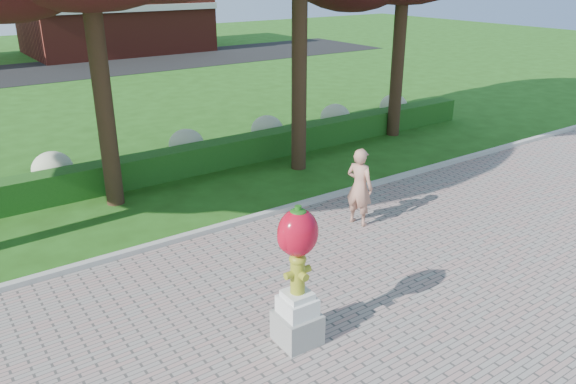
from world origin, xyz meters
name	(u,v)px	position (x,y,z in m)	size (l,w,h in m)	color
ground	(320,277)	(0.00, 0.00, 0.00)	(100.00, 100.00, 0.00)	#214B12
curb	(242,221)	(0.00, 3.00, 0.07)	(40.00, 0.18, 0.15)	#ADADA5
lawn_hedge	(170,164)	(0.00, 7.00, 0.40)	(24.00, 0.70, 0.80)	#164012
hydrangea_row	(174,147)	(0.57, 8.00, 0.55)	(20.10, 1.10, 0.99)	#A3A981
street	(19,74)	(0.00, 28.00, 0.01)	(50.00, 8.00, 0.02)	black
building_right	(114,5)	(8.00, 34.00, 3.20)	(12.00, 8.00, 6.40)	maroon
hydrant_sculpture	(298,273)	(-1.59, -1.43, 1.30)	(0.69, 0.66, 2.38)	gray
woman	(360,187)	(2.24, 1.40, 0.96)	(0.67, 0.44, 1.85)	tan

